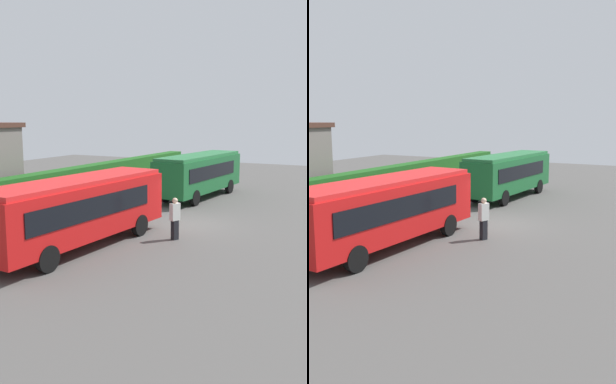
% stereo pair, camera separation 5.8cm
% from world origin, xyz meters
% --- Properties ---
extents(ground_plane, '(64.00, 64.00, 0.00)m').
position_xyz_m(ground_plane, '(0.00, 0.00, 0.00)').
color(ground_plane, '#514F4C').
extents(bus_red, '(9.79, 3.16, 2.96)m').
position_xyz_m(bus_red, '(-5.92, 2.52, 1.72)').
color(bus_red, red).
rests_on(bus_red, ground_plane).
extents(bus_green, '(9.17, 3.02, 2.98)m').
position_xyz_m(bus_green, '(7.53, 2.42, 1.73)').
color(bus_green, '#19602D').
rests_on(bus_green, ground_plane).
extents(person_center, '(0.51, 0.52, 1.66)m').
position_xyz_m(person_center, '(-6.47, 4.65, 0.87)').
color(person_center, olive).
rests_on(person_center, ground_plane).
extents(person_right, '(0.51, 0.43, 1.92)m').
position_xyz_m(person_right, '(-2.93, -0.56, 1.02)').
color(person_right, black).
rests_on(person_right, ground_plane).
extents(person_far, '(0.47, 0.46, 1.90)m').
position_xyz_m(person_far, '(6.56, 6.37, 1.02)').
color(person_far, maroon).
rests_on(person_far, ground_plane).
extents(hedge_row, '(44.00, 1.22, 1.92)m').
position_xyz_m(hedge_row, '(0.00, 10.87, 0.96)').
color(hedge_row, '#1D571B').
rests_on(hedge_row, ground_plane).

